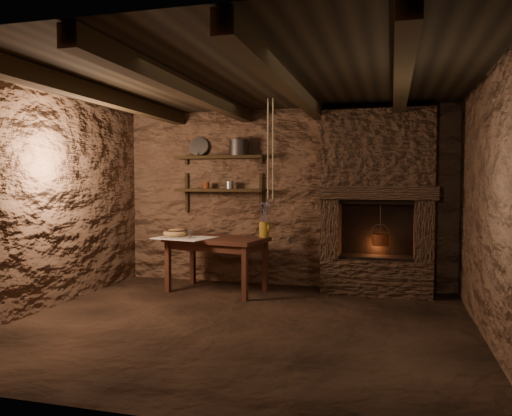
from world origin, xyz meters
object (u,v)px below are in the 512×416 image
(stoneware_jug, at_px, (264,222))
(red_pot, at_px, (380,239))
(work_table, at_px, (217,262))
(iron_stockpot, at_px, (239,148))
(wooden_bowl, at_px, (176,233))

(stoneware_jug, bearing_deg, red_pot, -0.73)
(work_table, distance_m, iron_stockpot, 1.57)
(work_table, xyz_separation_m, iron_stockpot, (0.15, 0.49, 1.49))
(iron_stockpot, distance_m, red_pot, 2.21)
(work_table, bearing_deg, stoneware_jug, 28.66)
(work_table, xyz_separation_m, red_pot, (2.03, 0.37, 0.32))
(iron_stockpot, height_order, red_pot, iron_stockpot)
(iron_stockpot, bearing_deg, stoneware_jug, -34.57)
(work_table, bearing_deg, red_pot, 20.84)
(work_table, bearing_deg, iron_stockpot, 83.64)
(wooden_bowl, height_order, iron_stockpot, iron_stockpot)
(stoneware_jug, height_order, red_pot, red_pot)
(stoneware_jug, bearing_deg, work_table, -169.64)
(red_pot, bearing_deg, wooden_bowl, -171.51)
(work_table, xyz_separation_m, wooden_bowl, (-0.55, -0.02, 0.36))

